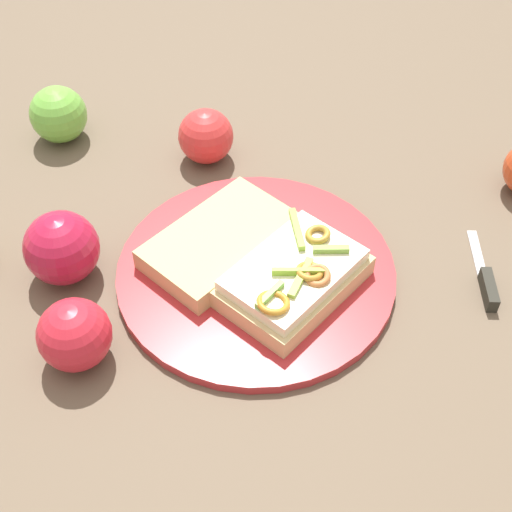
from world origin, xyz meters
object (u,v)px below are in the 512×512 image
at_px(bread_slice_side, 223,239).
at_px(apple_0, 62,248).
at_px(sandwich, 292,280).
at_px(plate, 256,272).
at_px(apple_1, 58,114).
at_px(apple_4, 75,335).
at_px(knife, 486,281).
at_px(apple_3, 206,136).

distance_m(bread_slice_side, apple_0, 0.18).
bearing_deg(bread_slice_side, sandwich, 91.42).
xyz_separation_m(plate, apple_1, (0.36, -0.05, 0.03)).
bearing_deg(bread_slice_side, apple_4, -1.83).
relative_size(plate, apple_0, 3.77).
distance_m(sandwich, bread_slice_side, 0.10).
bearing_deg(sandwich, apple_0, -56.99).
height_order(apple_1, knife, apple_1).
xyz_separation_m(plate, sandwich, (-0.05, 0.00, 0.03)).
height_order(apple_0, apple_1, apple_0).
distance_m(plate, knife, 0.25).
bearing_deg(apple_0, apple_4, 142.60).
height_order(apple_1, apple_4, apple_1).
bearing_deg(knife, plate, 88.56).
relative_size(plate, sandwich, 1.90).
distance_m(sandwich, apple_0, 0.25).
distance_m(apple_4, knife, 0.44).
height_order(bread_slice_side, apple_0, apple_0).
bearing_deg(apple_3, apple_1, 23.89).
height_order(plate, knife, knife).
bearing_deg(bread_slice_side, knife, 123.65).
relative_size(plate, apple_1, 4.11).
relative_size(bread_slice_side, knife, 1.59).
distance_m(bread_slice_side, apple_4, 0.20).
bearing_deg(plate, bread_slice_side, -4.97).
xyz_separation_m(sandwich, knife, (-0.16, -0.14, -0.02)).
xyz_separation_m(plate, apple_4, (0.08, 0.19, 0.03)).
relative_size(sandwich, apple_1, 2.16).
distance_m(apple_0, apple_4, 0.12).
distance_m(sandwich, knife, 0.22).
xyz_separation_m(apple_4, knife, (-0.29, -0.33, -0.03)).
height_order(bread_slice_side, knife, bread_slice_side).
bearing_deg(plate, apple_3, -36.22).
bearing_deg(knife, apple_1, 64.50).
xyz_separation_m(bread_slice_side, apple_4, (0.03, 0.20, 0.01)).
bearing_deg(sandwich, apple_4, -28.99).
distance_m(apple_3, apple_4, 0.33).
bearing_deg(apple_3, knife, -178.33).
height_order(plate, apple_3, apple_3).
height_order(sandwich, knife, sandwich).
bearing_deg(apple_1, apple_3, -156.11).
height_order(apple_1, apple_3, apple_1).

